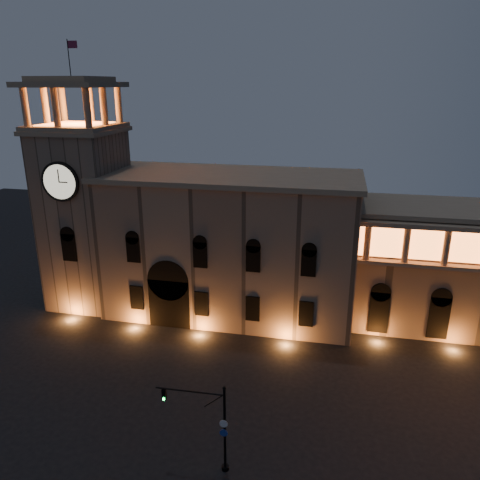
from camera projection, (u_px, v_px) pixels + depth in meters
The scene contains 4 objects.
ground at pixel (195, 428), 39.47m from camera, with size 160.00×160.00×0.00m, color black.
government_building at pixel (229, 245), 57.42m from camera, with size 30.80×12.80×17.60m.
clock_tower at pixel (85, 210), 58.96m from camera, with size 9.80×9.80×32.40m.
traffic_light at pixel (213, 426), 34.18m from camera, with size 5.39×0.63×7.39m.
Camera 1 is at (10.45, -30.84, 27.66)m, focal length 35.00 mm.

